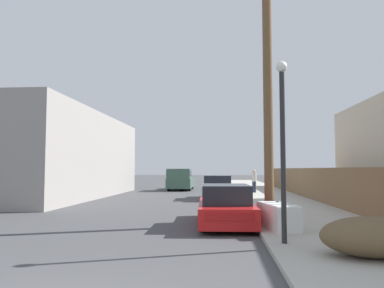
# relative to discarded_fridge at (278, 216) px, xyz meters

# --- Properties ---
(sidewalk_curb) EXTENTS (4.20, 63.00, 0.12)m
(sidewalk_curb) POSITION_rel_discarded_fridge_xyz_m (1.53, 16.50, -0.42)
(sidewalk_curb) COLOR #ADA89E
(sidewalk_curb) RESTS_ON ground
(discarded_fridge) EXTENTS (1.06, 1.88, 0.74)m
(discarded_fridge) POSITION_rel_discarded_fridge_xyz_m (0.00, 0.00, 0.00)
(discarded_fridge) COLOR white
(discarded_fridge) RESTS_ON sidewalk_curb
(parked_sports_car_red) EXTENTS (1.88, 4.70, 1.31)m
(parked_sports_car_red) POSITION_rel_discarded_fridge_xyz_m (-1.47, 1.49, 0.11)
(parked_sports_car_red) COLOR red
(parked_sports_car_red) RESTS_ON ground
(car_parked_mid) EXTENTS (1.96, 4.34, 1.43)m
(car_parked_mid) POSITION_rel_discarded_fridge_xyz_m (-1.85, 12.02, 0.19)
(car_parked_mid) COLOR silver
(car_parked_mid) RESTS_ON ground
(pickup_truck) EXTENTS (2.05, 5.33, 1.83)m
(pickup_truck) POSITION_rel_discarded_fridge_xyz_m (-5.09, 21.31, 0.44)
(pickup_truck) COLOR #385647
(pickup_truck) RESTS_ON ground
(utility_pole) EXTENTS (1.80, 0.32, 8.97)m
(utility_pole) POSITION_rel_discarded_fridge_xyz_m (0.00, 1.91, 4.23)
(utility_pole) COLOR brown
(utility_pole) RESTS_ON sidewalk_curb
(street_lamp) EXTENTS (0.26, 0.26, 4.23)m
(street_lamp) POSITION_rel_discarded_fridge_xyz_m (-0.17, -2.06, 2.13)
(street_lamp) COLOR #232326
(street_lamp) RESTS_ON sidewalk_curb
(brush_pile) EXTENTS (2.01, 1.41, 0.77)m
(brush_pile) POSITION_rel_discarded_fridge_xyz_m (1.31, -3.29, 0.03)
(brush_pile) COLOR brown
(brush_pile) RESTS_ON sidewalk_curb
(wooden_fence) EXTENTS (0.08, 32.75, 1.75)m
(wooden_fence) POSITION_rel_discarded_fridge_xyz_m (3.48, 11.38, 0.52)
(wooden_fence) COLOR brown
(wooden_fence) RESTS_ON sidewalk_curb
(building_left_block) EXTENTS (7.00, 16.53, 5.33)m
(building_left_block) POSITION_rel_discarded_fridge_xyz_m (-12.52, 12.70, 2.19)
(building_left_block) COLOR gray
(building_left_block) RESTS_ON ground
(pedestrian) EXTENTS (0.34, 0.34, 1.65)m
(pedestrian) POSITION_rel_discarded_fridge_xyz_m (0.80, 16.67, 0.48)
(pedestrian) COLOR #282D42
(pedestrian) RESTS_ON sidewalk_curb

